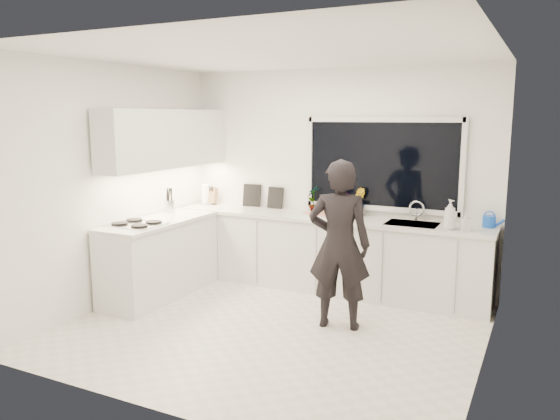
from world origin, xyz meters
The scene contains 25 objects.
floor centered at (0.00, 0.00, -0.01)m, with size 4.00×3.50×0.02m, color beige.
wall_back centered at (0.00, 1.76, 1.35)m, with size 4.00×0.02×2.70m, color white.
wall_left centered at (-2.01, 0.00, 1.35)m, with size 0.02×3.50×2.70m, color white.
wall_right centered at (2.01, 0.00, 1.35)m, with size 0.02×3.50×2.70m, color white.
ceiling centered at (0.00, 0.00, 2.71)m, with size 4.00×3.50×0.02m, color white.
window centered at (0.60, 1.73, 1.55)m, with size 1.80×0.02×1.00m, color black.
base_cabinets_back centered at (0.00, 1.45, 0.44)m, with size 3.92×0.58×0.88m, color white.
base_cabinets_left centered at (-1.67, 0.35, 0.44)m, with size 0.58×1.60×0.88m, color white.
countertop_back centered at (0.00, 1.44, 0.90)m, with size 3.94×0.62×0.04m, color silver.
countertop_left centered at (-1.67, 0.35, 0.90)m, with size 0.62×1.60×0.04m, color silver.
upper_cabinets centered at (-1.79, 0.70, 1.85)m, with size 0.34×2.10×0.70m, color white.
sink centered at (1.05, 1.45, 0.87)m, with size 0.58×0.42×0.14m, color silver.
faucet centered at (1.05, 1.65, 1.03)m, with size 0.03×0.03×0.22m, color silver.
stovetop centered at (-1.69, 0.00, 0.94)m, with size 0.56×0.48×0.03m, color black.
person centered at (0.58, 0.37, 0.86)m, with size 0.62×0.41×1.71m, color black.
pizza_tray centered at (-0.01, 1.42, 0.94)m, with size 0.46×0.34×0.03m, color silver.
pizza centered at (-0.01, 1.42, 0.95)m, with size 0.42×0.30×0.01m, color #AE1721.
watering_can centered at (1.85, 1.61, 0.98)m, with size 0.14×0.14×0.13m, color blue.
paper_towel_roll centered at (-1.81, 1.55, 1.05)m, with size 0.11×0.11×0.26m, color white.
knife_block centered at (-1.74, 1.59, 1.03)m, with size 0.13×0.10×0.22m, color #986846.
utensil_crock centered at (-1.85, 0.80, 1.00)m, with size 0.13×0.13×0.16m, color #B8B9BD.
picture_frame_large centered at (-0.81, 1.69, 1.06)m, with size 0.22×0.02×0.28m, color black.
picture_frame_small centered at (-1.16, 1.69, 1.07)m, with size 0.25×0.02×0.30m, color black.
herb_plants centered at (0.12, 1.61, 1.09)m, with size 0.78×0.24×0.34m.
soap_bottles centered at (1.52, 1.30, 1.07)m, with size 0.32×0.18×0.32m.
Camera 1 is at (2.40, -4.64, 2.12)m, focal length 35.00 mm.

